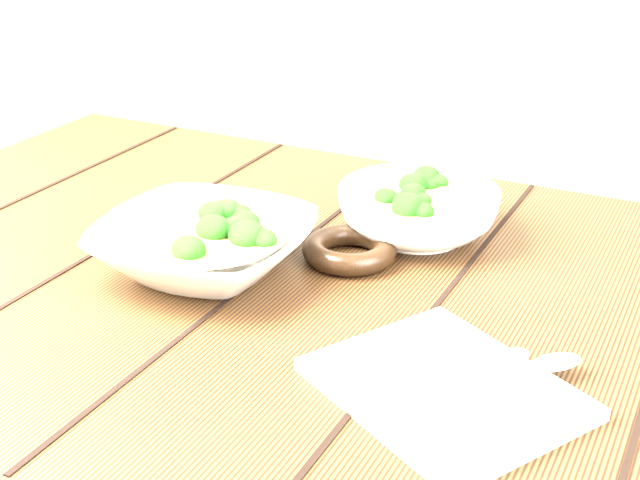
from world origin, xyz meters
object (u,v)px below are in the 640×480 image
napkin (445,388)px  soup_bowl_back (418,211)px  trivet (349,249)px  soup_bowl_front (204,244)px  table (283,365)px

napkin → soup_bowl_back: bearing=144.4°
trivet → napkin: bearing=-47.7°
soup_bowl_front → soup_bowl_back: bearing=47.3°
table → napkin: napkin is taller
soup_bowl_front → trivet: size_ratio=2.31×
soup_bowl_back → trivet: bearing=-114.6°
table → soup_bowl_back: size_ratio=4.93×
soup_bowl_front → napkin: bearing=-19.1°
soup_bowl_front → trivet: soup_bowl_front is taller
trivet → soup_bowl_back: bearing=65.4°
table → napkin: bearing=-30.3°
trivet → napkin: size_ratio=0.51×
trivet → napkin: (0.19, -0.21, -0.01)m
napkin → soup_bowl_front: bearing=-169.9°
soup_bowl_front → trivet: 0.17m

